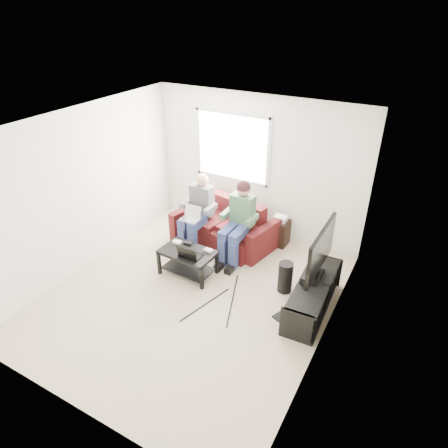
{
  "coord_description": "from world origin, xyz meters",
  "views": [
    {
      "loc": [
        2.74,
        -3.94,
        3.97
      ],
      "look_at": [
        0.23,
        0.6,
        1.01
      ],
      "focal_mm": 32.0,
      "sensor_mm": 36.0,
      "label": 1
    }
  ],
  "objects_px": {
    "subwoofer": "(285,277)",
    "end_table": "(279,231)",
    "coffee_table": "(188,257)",
    "tv": "(321,251)",
    "sofa": "(225,228)",
    "tv_stand": "(313,297)"
  },
  "relations": [
    {
      "from": "subwoofer",
      "to": "end_table",
      "type": "distance_m",
      "value": 1.35
    },
    {
      "from": "coffee_table",
      "to": "subwoofer",
      "type": "relative_size",
      "value": 1.78
    },
    {
      "from": "tv",
      "to": "subwoofer",
      "type": "bearing_deg",
      "value": 169.14
    },
    {
      "from": "sofa",
      "to": "coffee_table",
      "type": "xyz_separation_m",
      "value": [
        -0.08,
        -1.12,
        0.02
      ]
    },
    {
      "from": "tv_stand",
      "to": "end_table",
      "type": "xyz_separation_m",
      "value": [
        -1.09,
        1.42,
        0.04
      ]
    },
    {
      "from": "subwoofer",
      "to": "end_table",
      "type": "bearing_deg",
      "value": 115.79
    },
    {
      "from": "tv_stand",
      "to": "subwoofer",
      "type": "relative_size",
      "value": 2.93
    },
    {
      "from": "tv_stand",
      "to": "tv",
      "type": "relative_size",
      "value": 1.34
    },
    {
      "from": "tv_stand",
      "to": "end_table",
      "type": "bearing_deg",
      "value": 127.61
    },
    {
      "from": "sofa",
      "to": "end_table",
      "type": "height_order",
      "value": "sofa"
    },
    {
      "from": "sofa",
      "to": "coffee_table",
      "type": "height_order",
      "value": "sofa"
    },
    {
      "from": "sofa",
      "to": "end_table",
      "type": "distance_m",
      "value": 0.98
    },
    {
      "from": "tv",
      "to": "subwoofer",
      "type": "distance_m",
      "value": 0.86
    },
    {
      "from": "subwoofer",
      "to": "sofa",
      "type": "bearing_deg",
      "value": 152.18
    },
    {
      "from": "tv_stand",
      "to": "tv",
      "type": "bearing_deg",
      "value": 91.47
    },
    {
      "from": "tv",
      "to": "end_table",
      "type": "bearing_deg",
      "value": 129.59
    },
    {
      "from": "subwoofer",
      "to": "end_table",
      "type": "xyz_separation_m",
      "value": [
        -0.59,
        1.22,
        0.01
      ]
    },
    {
      "from": "subwoofer",
      "to": "tv",
      "type": "bearing_deg",
      "value": -10.86
    },
    {
      "from": "coffee_table",
      "to": "tv",
      "type": "relative_size",
      "value": 0.82
    },
    {
      "from": "tv_stand",
      "to": "tv",
      "type": "xyz_separation_m",
      "value": [
        -0.0,
        0.1,
        0.73
      ]
    },
    {
      "from": "coffee_table",
      "to": "tv",
      "type": "distance_m",
      "value": 2.15
    },
    {
      "from": "tv",
      "to": "subwoofer",
      "type": "xyz_separation_m",
      "value": [
        -0.5,
        0.1,
        -0.69
      ]
    }
  ]
}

